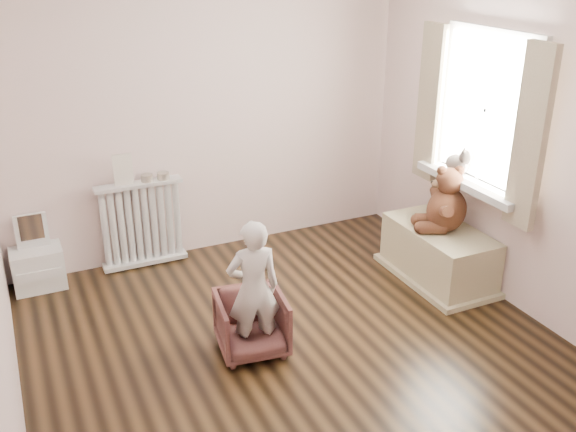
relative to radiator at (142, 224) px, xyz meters
name	(u,v)px	position (x,y,z in m)	size (l,w,h in m)	color
floor	(295,346)	(0.67, -1.68, -0.39)	(3.60, 3.60, 0.01)	black
back_wall	(207,110)	(0.67, 0.12, 0.91)	(3.60, 0.02, 2.60)	white
front_wall	(493,311)	(0.67, -3.48, 0.91)	(3.60, 0.02, 2.60)	white
right_wall	(517,138)	(2.47, -1.68, 0.91)	(0.02, 3.60, 2.60)	white
window	(488,110)	(2.43, -1.38, 1.06)	(0.03, 0.90, 1.10)	white
window_sill	(470,183)	(2.34, -1.38, 0.48)	(0.22, 1.10, 0.06)	silver
curtain_left	(530,138)	(2.32, -1.95, 1.00)	(0.06, 0.26, 1.30)	tan
curtain_right	(430,103)	(2.32, -0.81, 1.00)	(0.06, 0.26, 1.30)	tan
radiator	(142,224)	(0.00, 0.00, 0.00)	(0.73, 0.14, 0.77)	silver
paper_doll	(123,169)	(-0.11, 0.00, 0.52)	(0.16, 0.01, 0.27)	beige
tin_a	(147,178)	(0.08, 0.00, 0.41)	(0.10, 0.10, 0.06)	#A59E8C
tin_b	(163,176)	(0.22, 0.00, 0.41)	(0.10, 0.10, 0.06)	#A59E8C
toy_vanity	(36,257)	(-0.88, -0.03, -0.11)	(0.40, 0.29, 0.63)	silver
armchair	(252,324)	(0.38, -1.59, -0.18)	(0.46, 0.47, 0.43)	brown
child	(253,289)	(0.38, -1.64, 0.12)	(0.36, 0.24, 0.99)	beige
toy_bench	(438,257)	(2.19, -1.28, -0.19)	(0.52, 0.97, 0.46)	#C5BC92
teddy_bear	(447,205)	(2.20, -1.30, 0.28)	(0.44, 0.34, 0.54)	#3B1E12
plush_cat	(458,162)	(2.33, -1.23, 0.61)	(0.17, 0.28, 0.24)	slate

